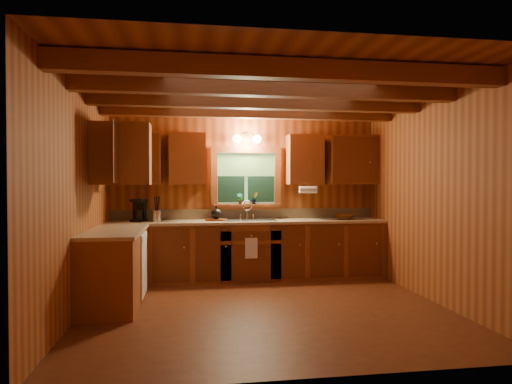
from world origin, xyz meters
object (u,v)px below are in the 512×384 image
object	(u,v)px
coffee_maker	(139,210)
wicker_basket	(345,217)
sink	(248,223)
cutting_board	(216,220)

from	to	relation	value
coffee_maker	wicker_basket	size ratio (longest dim) A/B	0.96
sink	coffee_maker	distance (m)	1.65
sink	coffee_maker	xyz separation A→B (m)	(-1.63, 0.07, 0.21)
cutting_board	wicker_basket	xyz separation A→B (m)	(2.01, -0.07, 0.03)
sink	coffee_maker	size ratio (longest dim) A/B	2.47
coffee_maker	cutting_board	world-z (taller)	coffee_maker
coffee_maker	wicker_basket	bearing A→B (deg)	19.61
wicker_basket	cutting_board	bearing A→B (deg)	178.08
wicker_basket	coffee_maker	bearing A→B (deg)	177.64
sink	coffee_maker	world-z (taller)	coffee_maker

